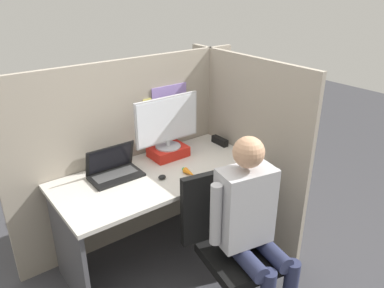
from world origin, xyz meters
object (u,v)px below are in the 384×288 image
Objects in this scene: paper_box at (168,152)px; stapler at (220,141)px; office_chair at (230,242)px; person at (252,221)px; laptop at (114,171)px; monitor at (167,122)px; carrot_toy at (190,173)px.

stapler is (0.49, -0.07, -0.01)m from paper_box.
person is (0.03, -0.15, 0.24)m from office_chair.
laptop is at bearing 178.34° from stapler.
monitor reaches higher than carrot_toy.
laptop is at bearing 114.23° from person.
monitor is 0.56m from stapler.
paper_box is at bearing 80.94° from carrot_toy.
person reaches higher than stapler.
laptop is (-0.50, -0.04, 0.01)m from paper_box.
carrot_toy is at bearing -98.99° from monitor.
paper_box is 0.78× the size of laptop.
monitor is 3.95× the size of carrot_toy.
laptop is 2.20× the size of stapler.
monitor is at bearing 81.01° from carrot_toy.
office_chair reaches higher than paper_box.
carrot_toy is at bearing -151.81° from stapler.
monitor reaches higher than paper_box.
carrot_toy is 0.11× the size of person.
monitor is at bearing 86.31° from person.
carrot_toy is at bearing -99.06° from paper_box.
stapler is 1.09m from person.
stapler is at bearing 53.25° from office_chair.
laptop reaches higher than paper_box.
paper_box is at bearing -90.00° from monitor.
paper_box is at bearing 83.67° from office_chair.
stapler is at bearing -8.27° from paper_box.
carrot_toy is (-0.55, -0.30, -0.01)m from stapler.
person reaches higher than office_chair.
stapler is at bearing 59.32° from person.
paper_box is 2.03× the size of carrot_toy.
office_chair is 0.29m from person.
person is (-0.56, -0.94, -0.06)m from stapler.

